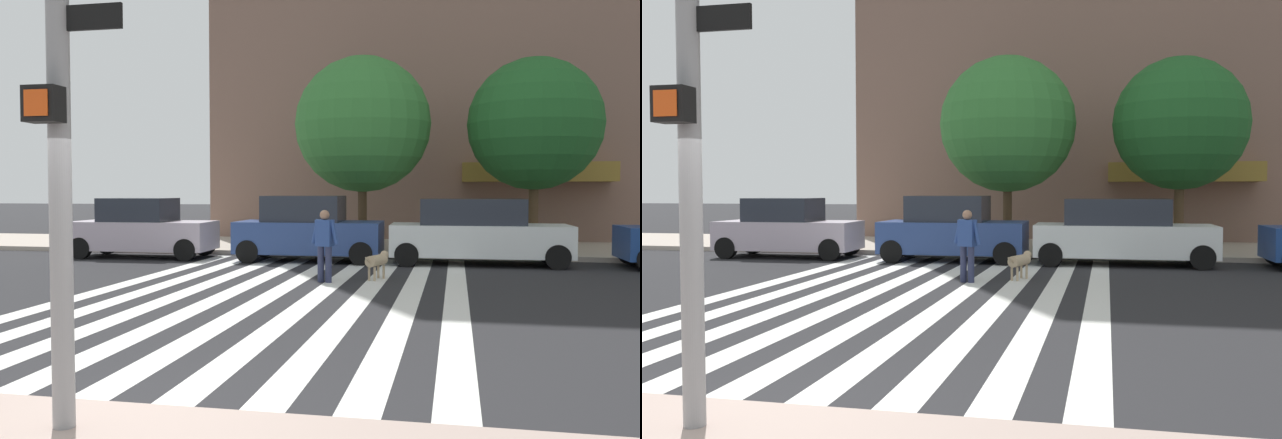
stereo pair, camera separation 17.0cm
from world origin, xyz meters
The scene contains 12 objects.
ground_plane centered at (0.00, 7.39, 0.00)m, with size 160.00×160.00×0.00m, color #232326.
sidewalk_far centered at (0.00, 17.77, 0.07)m, with size 80.00×6.00×0.15m, color #B1A495.
crosswalk_stripes centered at (-0.65, 7.39, 0.00)m, with size 7.65×14.17×0.01m.
traffic_light_pole centered at (-0.20, -0.74, 3.52)m, with size 0.74×0.46×5.80m.
parking_meter_curbside centered at (-0.25, -0.63, 1.03)m, with size 0.14×0.11×1.36m.
parked_car_near_curb centered at (-6.60, 13.53, 0.87)m, with size 4.35×2.01×1.84m.
parked_car_behind_first centered at (-1.33, 13.53, 0.92)m, with size 4.25×2.09×1.92m.
parked_car_third_in_line centered at (3.51, 13.53, 0.90)m, with size 4.94×2.06×1.84m.
street_tree_nearest centered at (-0.12, 16.37, 4.25)m, with size 4.48×4.48×6.35m.
street_tree_middle centered at (5.34, 16.52, 4.17)m, with size 4.19×4.19×6.12m.
pedestrian_dog_walker centered at (0.02, 9.16, 0.93)m, with size 0.69×0.35×1.64m.
dog_on_leash centered at (1.14, 9.88, 0.44)m, with size 0.50×1.07×0.65m.
Camera 2 is at (3.09, -5.48, 2.09)m, focal length 37.31 mm.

